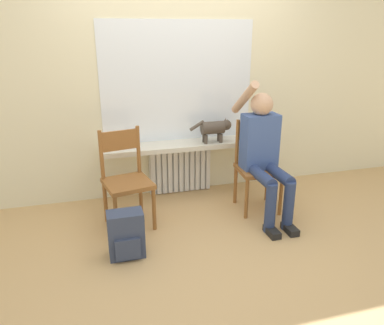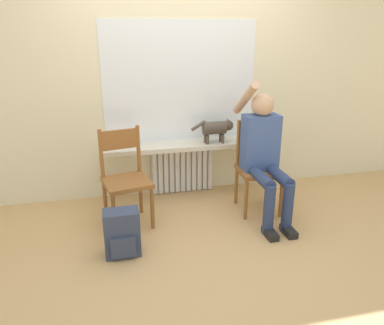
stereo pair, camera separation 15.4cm
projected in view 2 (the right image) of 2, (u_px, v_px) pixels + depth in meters
ground_plane at (209, 244)px, 3.22m from camera, size 12.00×12.00×0.00m
wall_with_window at (180, 69)px, 3.90m from camera, size 7.00×0.06×2.70m
radiator at (182, 168)px, 4.19m from camera, size 0.69×0.08×0.55m
windowsill at (184, 145)px, 3.98m from camera, size 1.68×0.32×0.05m
window_glass at (180, 82)px, 3.91m from camera, size 1.62×0.01×1.24m
chair_left at (125, 177)px, 3.44m from camera, size 0.48×0.48×0.90m
chair_right at (258, 166)px, 3.72m from camera, size 0.43×0.43×0.90m
person at (264, 151)px, 3.53m from camera, size 0.36×1.03×1.31m
cat at (217, 128)px, 3.94m from camera, size 0.46×0.13×0.25m
backpack at (122, 233)px, 3.01m from camera, size 0.28×0.20×0.39m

